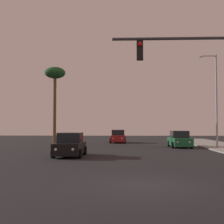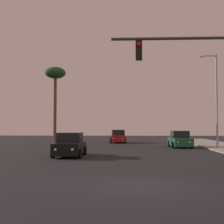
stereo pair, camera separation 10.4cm
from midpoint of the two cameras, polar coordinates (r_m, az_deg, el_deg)
ground_plane at (r=11.61m, az=5.64°, el=-13.18°), size 120.00×120.00×0.00m
car_red at (r=40.63m, az=1.02°, el=-4.56°), size 2.04×4.33×1.68m
car_black at (r=22.55m, az=-7.81°, el=-6.09°), size 2.04×4.32×1.68m
car_green at (r=32.39m, az=12.17°, el=-5.00°), size 2.04×4.34×1.68m
street_lamp at (r=31.70m, az=18.24°, el=2.91°), size 1.74×0.24×9.00m
palm_tree_mid at (r=36.75m, az=-10.48°, el=6.28°), size 2.40×2.40×8.97m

